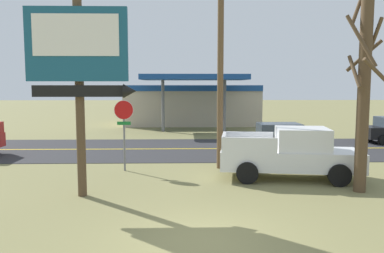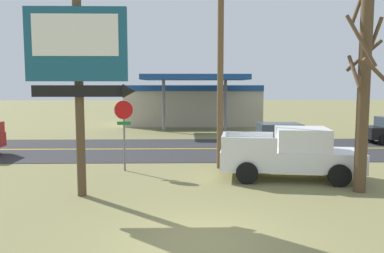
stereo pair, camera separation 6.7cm
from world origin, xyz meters
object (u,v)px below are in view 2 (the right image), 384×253
at_px(motel_sign, 79,63).
at_px(bare_tree, 364,89).
at_px(stop_sign, 124,123).
at_px(pickup_white_parked_on_lawn, 291,154).
at_px(car_tan_near_lane, 277,139).
at_px(utility_pole, 221,52).
at_px(gas_station, 193,103).

distance_m(motel_sign, bare_tree, 9.16).
distance_m(stop_sign, bare_tree, 9.16).
xyz_separation_m(pickup_white_parked_on_lawn, car_tan_near_lane, (0.68, 5.11, -0.13)).
xyz_separation_m(bare_tree, car_tan_near_lane, (-1.12, 7.00, -2.61)).
relative_size(utility_pole, gas_station, 0.77).
bearing_deg(stop_sign, pickup_white_parked_on_lawn, -13.51).
height_order(motel_sign, gas_station, motel_sign).
distance_m(bare_tree, car_tan_near_lane, 7.56).
xyz_separation_m(stop_sign, gas_station, (3.32, 19.84, -0.08)).
bearing_deg(pickup_white_parked_on_lawn, motel_sign, -162.70).
bearing_deg(gas_station, bare_tree, -77.80).
xyz_separation_m(gas_station, pickup_white_parked_on_lawn, (3.24, -21.42, -0.98)).
xyz_separation_m(stop_sign, utility_pole, (4.03, 0.44, 2.93)).
xyz_separation_m(utility_pole, pickup_white_parked_on_lawn, (2.54, -2.02, -3.99)).
height_order(utility_pole, gas_station, utility_pole).
relative_size(motel_sign, car_tan_near_lane, 1.49).
relative_size(gas_station, car_tan_near_lane, 2.86).
relative_size(motel_sign, utility_pole, 0.68).
distance_m(stop_sign, car_tan_near_lane, 8.15).
bearing_deg(car_tan_near_lane, bare_tree, -80.94).
relative_size(utility_pole, bare_tree, 1.35).
relative_size(gas_station, pickup_white_parked_on_lawn, 2.21).
relative_size(motel_sign, gas_station, 0.52).
bearing_deg(stop_sign, car_tan_near_lane, 26.00).
bearing_deg(pickup_white_parked_on_lawn, stop_sign, 166.49).
distance_m(gas_station, pickup_white_parked_on_lawn, 21.68).
bearing_deg(utility_pole, gas_station, 92.08).
height_order(motel_sign, pickup_white_parked_on_lawn, motel_sign).
bearing_deg(gas_station, stop_sign, -99.51).
bearing_deg(car_tan_near_lane, motel_sign, -137.28).
xyz_separation_m(utility_pole, bare_tree, (4.34, -3.91, -1.52)).
bearing_deg(utility_pole, car_tan_near_lane, 43.88).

